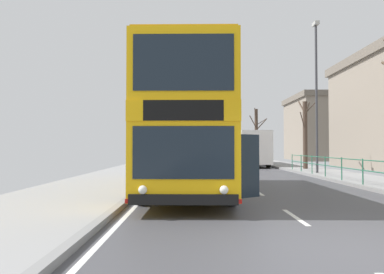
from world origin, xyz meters
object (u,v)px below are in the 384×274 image
object	(u,v)px
background_bus_far_lane	(250,148)
bare_tree_far_02	(257,134)
bare_tree_far_01	(306,133)
street_lamp_far_side	(318,86)
background_building_01	(342,128)
double_decker_bus_main	(190,128)

from	to	relation	value
background_bus_far_lane	bare_tree_far_02	distance (m)	11.27
bare_tree_far_01	street_lamp_far_side	bearing A→B (deg)	-98.05
street_lamp_far_side	background_building_01	world-z (taller)	street_lamp_far_side
double_decker_bus_main	background_bus_far_lane	world-z (taller)	double_decker_bus_main
bare_tree_far_01	background_bus_far_lane	bearing A→B (deg)	113.01
double_decker_bus_main	background_building_01	distance (m)	40.07
street_lamp_far_side	double_decker_bus_main	bearing A→B (deg)	-131.65
bare_tree_far_01	background_building_01	distance (m)	25.06
background_bus_far_lane	street_lamp_far_side	bearing A→B (deg)	-78.05
background_bus_far_lane	background_building_01	distance (m)	21.20
double_decker_bus_main	background_building_01	world-z (taller)	background_building_01
bare_tree_far_01	background_building_01	size ratio (longest dim) A/B	0.40
double_decker_bus_main	background_bus_far_lane	distance (m)	20.27
background_bus_far_lane	bare_tree_far_02	size ratio (longest dim) A/B	1.64
double_decker_bus_main	bare_tree_far_02	bearing A→B (deg)	75.60
background_bus_far_lane	bare_tree_far_01	bearing A→B (deg)	-66.99
double_decker_bus_main	bare_tree_far_01	distance (m)	15.05
background_building_01	street_lamp_far_side	bearing A→B (deg)	-114.65
background_bus_far_lane	bare_tree_far_01	xyz separation A→B (m)	(2.94, -6.92, 1.05)
double_decker_bus_main	background_building_01	size ratio (longest dim) A/B	0.80
bare_tree_far_01	bare_tree_far_02	xyz separation A→B (m)	(-0.33, 17.76, 0.64)
bare_tree_far_02	street_lamp_far_side	bearing A→B (deg)	-90.69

